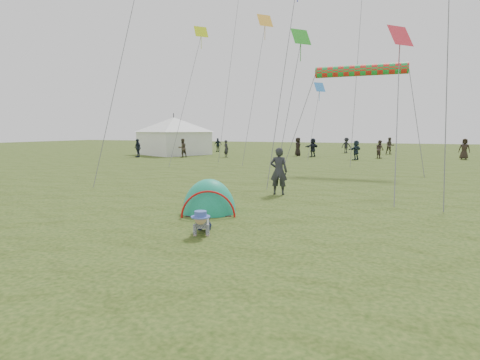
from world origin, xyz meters
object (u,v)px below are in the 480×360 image
(standing_adult, at_px, (279,171))
(popup_tent, at_px, (209,213))
(crawling_toddler, at_px, (202,221))
(event_marquee, at_px, (174,135))

(standing_adult, bearing_deg, popup_tent, 67.09)
(crawling_toddler, bearing_deg, popup_tent, 92.30)
(crawling_toddler, distance_m, standing_adult, 6.10)
(standing_adult, distance_m, event_marquee, 25.60)
(crawling_toddler, distance_m, popup_tent, 2.32)
(popup_tent, bearing_deg, crawling_toddler, -91.57)
(crawling_toddler, relative_size, standing_adult, 0.45)
(standing_adult, xyz_separation_m, event_marquee, (-16.50, 19.55, 1.12))
(popup_tent, distance_m, event_marquee, 28.17)
(popup_tent, bearing_deg, event_marquee, 99.91)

